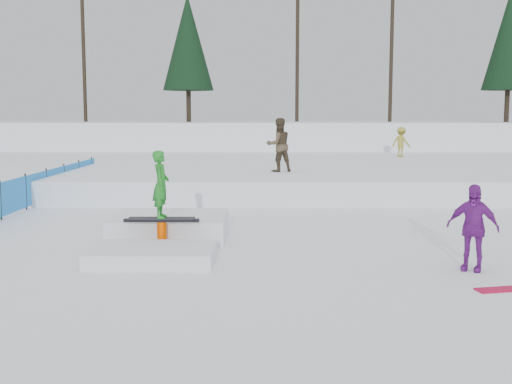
{
  "coord_description": "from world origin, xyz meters",
  "views": [
    {
      "loc": [
        0.62,
        -12.57,
        2.86
      ],
      "look_at": [
        0.5,
        2.0,
        1.1
      ],
      "focal_mm": 45.0,
      "sensor_mm": 36.0,
      "label": 1
    }
  ],
  "objects_px": {
    "safety_fence": "(26,192)",
    "walker_olive": "(279,145)",
    "walker_ygreen": "(401,142)",
    "jib_rail_feature": "(166,231)",
    "spectator_purple": "(473,227)"
  },
  "relations": [
    {
      "from": "walker_olive",
      "to": "jib_rail_feature",
      "type": "xyz_separation_m",
      "value": [
        -2.75,
        -9.27,
        -1.47
      ]
    },
    {
      "from": "safety_fence",
      "to": "walker_ygreen",
      "type": "bearing_deg",
      "value": 41.34
    },
    {
      "from": "jib_rail_feature",
      "to": "walker_ygreen",
      "type": "bearing_deg",
      "value": 62.83
    },
    {
      "from": "safety_fence",
      "to": "walker_olive",
      "type": "bearing_deg",
      "value": 27.82
    },
    {
      "from": "walker_olive",
      "to": "safety_fence",
      "type": "bearing_deg",
      "value": 6.81
    },
    {
      "from": "walker_olive",
      "to": "jib_rail_feature",
      "type": "relative_size",
      "value": 0.44
    },
    {
      "from": "safety_fence",
      "to": "walker_ygreen",
      "type": "relative_size",
      "value": 10.96
    },
    {
      "from": "safety_fence",
      "to": "spectator_purple",
      "type": "height_order",
      "value": "spectator_purple"
    },
    {
      "from": "spectator_purple",
      "to": "walker_olive",
      "type": "bearing_deg",
      "value": 135.23
    },
    {
      "from": "walker_ygreen",
      "to": "jib_rail_feature",
      "type": "distance_m",
      "value": 19.67
    },
    {
      "from": "safety_fence",
      "to": "walker_olive",
      "type": "height_order",
      "value": "walker_olive"
    },
    {
      "from": "jib_rail_feature",
      "to": "spectator_purple",
      "type": "bearing_deg",
      "value": -21.54
    },
    {
      "from": "safety_fence",
      "to": "jib_rail_feature",
      "type": "height_order",
      "value": "jib_rail_feature"
    },
    {
      "from": "walker_ygreen",
      "to": "jib_rail_feature",
      "type": "relative_size",
      "value": 0.33
    },
    {
      "from": "walker_ygreen",
      "to": "walker_olive",
      "type": "bearing_deg",
      "value": 93.98
    }
  ]
}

